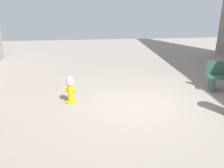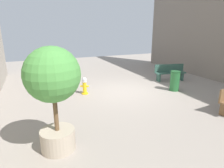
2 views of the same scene
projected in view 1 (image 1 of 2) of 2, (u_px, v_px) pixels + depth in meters
name	position (u px, v px, depth m)	size (l,w,h in m)	color
ground_plane	(141.00, 105.00, 6.61)	(23.40, 23.40, 0.00)	gray
fire_hydrant	(71.00, 90.00, 6.63)	(0.40, 0.38, 0.80)	gold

